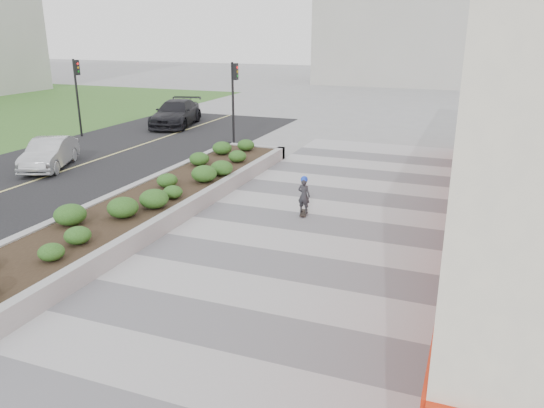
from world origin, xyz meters
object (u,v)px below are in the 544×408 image
Objects in this scene: traffic_signal_near at (234,92)px; skateboarder at (304,195)px; car_silver at (49,154)px; car_dark at (176,113)px; traffic_signal_far at (77,86)px; planter at (146,203)px.

traffic_signal_near reaches higher than skateboarder.
car_dark is (-0.45, 11.18, 0.13)m from car_silver.
traffic_signal_near is 9.21m from traffic_signal_far.
car_silver is 11.19m from car_dark.
traffic_signal_far is 3.23× the size of skateboarder.
skateboarder is (6.45, -8.63, -2.10)m from traffic_signal_near.
traffic_signal_far reaches higher than skateboarder.
traffic_signal_near is 9.07m from car_silver.
skateboarder is at bearing -27.45° from traffic_signal_far.
traffic_signal_near is at bearing 115.15° from skateboarder.
skateboarder is 0.24× the size of car_dark.
skateboarder is at bearing -59.71° from car_dark.
skateboarder is 0.33× the size of car_silver.
car_dark reaches higher than car_silver.
car_silver reaches higher than planter.
planter is 16.78m from car_dark.
traffic_signal_far is 0.79× the size of car_dark.
car_dark is (-6.05, 4.36, -1.98)m from traffic_signal_near.
traffic_signal_far is 6.12m from car_dark.
traffic_signal_far is at bearing -176.89° from traffic_signal_near.
skateboarder is at bearing -31.73° from car_silver.
traffic_signal_near is 3.23× the size of skateboarder.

